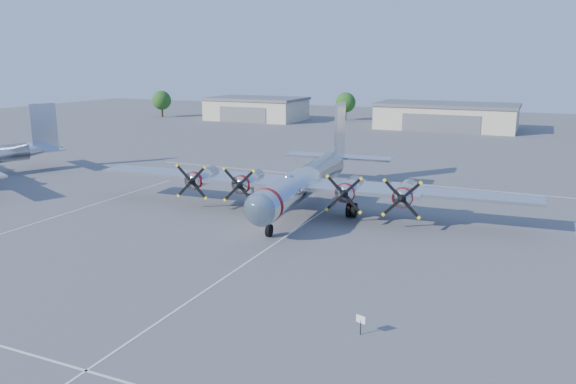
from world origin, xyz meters
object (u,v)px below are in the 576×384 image
at_px(hangar_west, 256,109).
at_px(info_placard, 361,321).
at_px(hangar_center, 446,116).
at_px(tree_far_west, 162,100).
at_px(main_bomber_b29, 307,208).
at_px(tree_west, 346,103).

relative_size(hangar_west, info_placard, 20.62).
xyz_separation_m(hangar_center, tree_far_west, (-70.00, -3.96, 1.51)).
xyz_separation_m(hangar_west, main_bomber_b29, (43.01, -72.06, -2.71)).
bearing_deg(hangar_west, tree_far_west, -170.99).
bearing_deg(main_bomber_b29, tree_far_west, 130.57).
distance_m(main_bomber_b29, info_placard, 26.42).
distance_m(tree_far_west, tree_west, 46.57).
distance_m(hangar_west, hangar_center, 45.00).
bearing_deg(hangar_west, hangar_center, -0.00).
xyz_separation_m(hangar_west, info_placard, (55.69, -95.22, -1.94)).
height_order(hangar_west, info_placard, hangar_west).
xyz_separation_m(hangar_center, tree_west, (-25.00, 8.04, 1.51)).
distance_m(tree_far_west, info_placard, 121.86).
bearing_deg(tree_west, info_placard, -70.93).
bearing_deg(tree_west, tree_far_west, -165.07).
bearing_deg(hangar_west, info_placard, -59.68).
distance_m(hangar_center, main_bomber_b29, 72.13).
distance_m(tree_west, info_placard, 109.30).
relative_size(tree_west, info_placard, 6.06).
height_order(main_bomber_b29, info_placard, main_bomber_b29).
height_order(hangar_west, tree_west, tree_west).
xyz_separation_m(tree_west, info_placard, (35.69, -103.26, -3.45)).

